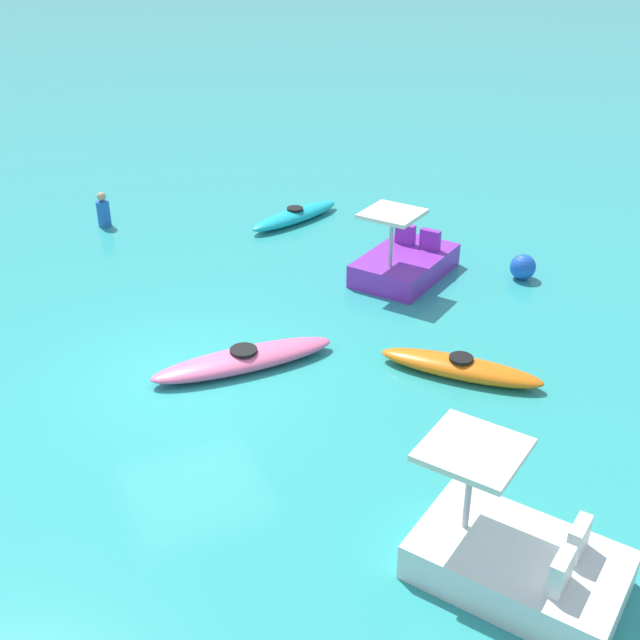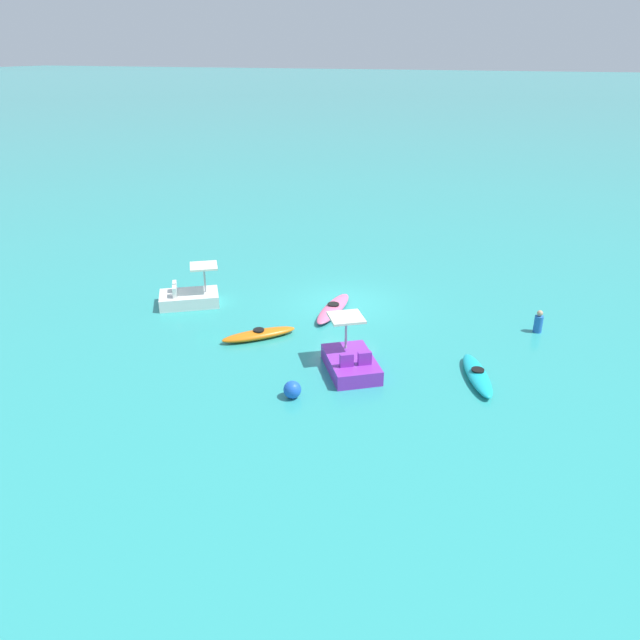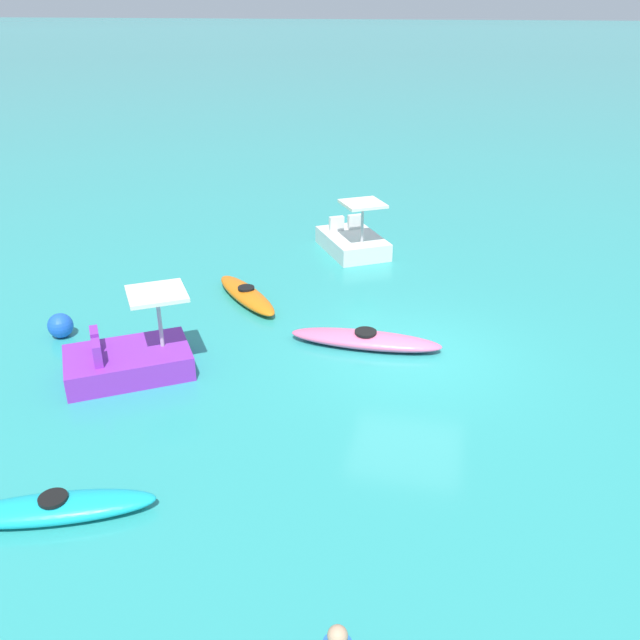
% 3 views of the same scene
% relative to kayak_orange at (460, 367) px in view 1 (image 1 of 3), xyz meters
% --- Properties ---
extents(ground_plane, '(600.00, 600.00, 0.00)m').
position_rel_kayak_orange_xyz_m(ground_plane, '(-1.86, -4.31, -0.16)').
color(ground_plane, teal).
extents(kayak_orange, '(2.47, 2.40, 0.37)m').
position_rel_kayak_orange_xyz_m(kayak_orange, '(0.00, 0.00, 0.00)').
color(kayak_orange, orange).
rests_on(kayak_orange, ground_plane).
extents(kayak_pink, '(0.77, 3.28, 0.37)m').
position_rel_kayak_orange_xyz_m(kayak_pink, '(-1.74, -3.28, -0.00)').
color(kayak_pink, pink).
rests_on(kayak_pink, ground_plane).
extents(kayak_cyan, '(1.65, 2.89, 0.37)m').
position_rel_kayak_orange_xyz_m(kayak_cyan, '(-7.94, 0.20, -0.00)').
color(kayak_cyan, '#19B7C6').
rests_on(kayak_cyan, ground_plane).
extents(pedal_boat_white, '(2.83, 2.55, 1.68)m').
position_rel_kayak_orange_xyz_m(pedal_boat_white, '(4.15, -1.91, 0.17)').
color(pedal_boat_white, white).
rests_on(pedal_boat_white, ground_plane).
extents(pedal_boat_purple, '(2.57, 2.83, 1.68)m').
position_rel_kayak_orange_xyz_m(pedal_boat_purple, '(-3.93, 1.11, 0.17)').
color(pedal_boat_purple, purple).
rests_on(pedal_boat_purple, ground_plane).
extents(buoy_blue, '(0.55, 0.55, 0.55)m').
position_rel_kayak_orange_xyz_m(buoy_blue, '(-2.80, 3.37, 0.11)').
color(buoy_blue, blue).
rests_on(buoy_blue, ground_plane).
extents(person_near_shore, '(0.44, 0.44, 0.88)m').
position_rel_kayak_orange_xyz_m(person_near_shore, '(-9.58, -4.28, 0.22)').
color(person_near_shore, blue).
rests_on(person_near_shore, ground_plane).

